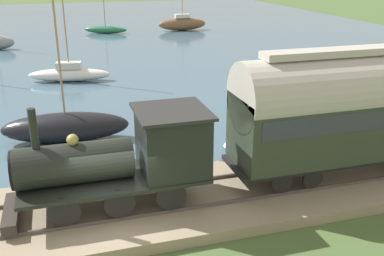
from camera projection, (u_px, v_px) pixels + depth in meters
The scene contains 11 objects.
ground_plane at pixel (117, 229), 14.18m from camera, with size 200.00×200.00×0.00m, color #476033.
harbor_water at pixel (67, 32), 53.19m from camera, with size 80.00×80.00×0.01m.
rail_embankment at pixel (114, 211), 14.81m from camera, with size 4.81×56.00×0.50m.
steam_locomotive at pixel (131, 154), 14.29m from camera, with size 2.43×6.51×3.47m.
passenger_coach at pixel (358, 105), 16.22m from camera, with size 2.47×9.60×4.67m.
sailboat_white at pixel (70, 73), 31.37m from camera, with size 2.43×5.81×7.80m.
sailboat_green at pixel (105, 29), 52.08m from camera, with size 3.05×5.06×5.22m.
sailboat_brown at pixel (182, 24), 54.24m from camera, with size 1.56×5.87×5.55m.
sailboat_black at pixel (66, 127), 20.85m from camera, with size 2.40×5.97×8.73m.
rowboat_off_pier at pixel (245, 140), 20.81m from camera, with size 2.27×2.94×0.31m.
rowboat_far_out at pixel (256, 105), 25.67m from camera, with size 1.69×2.14×0.37m.
Camera 1 is at (-12.33, 1.24, 7.96)m, focal length 42.00 mm.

